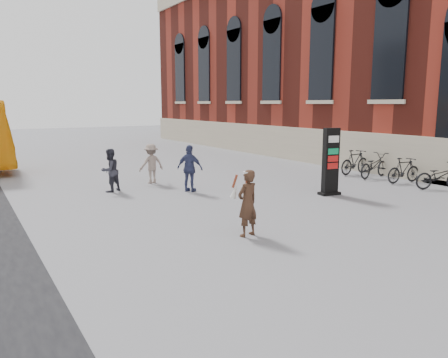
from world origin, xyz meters
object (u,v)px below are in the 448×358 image
pedestrian_c (190,168)px  pedestrian_b (151,164)px  bike_6 (374,165)px  woman (247,202)px  bike_4 (439,176)px  bike_7 (355,162)px  bike_5 (404,170)px  info_pylon (331,162)px  pedestrian_a (110,170)px

pedestrian_c → pedestrian_b: bearing=-23.3°
bike_6 → woman: bearing=104.1°
bike_4 → bike_7: bike_7 is taller
bike_5 → bike_6: bearing=6.1°
bike_4 → bike_5: bearing=22.8°
pedestrian_c → bike_6: pedestrian_c is taller
woman → pedestrian_b: (0.71, 7.64, -0.04)m
info_pylon → pedestrian_c: info_pylon is taller
info_pylon → bike_6: (4.11, 1.59, -0.62)m
woman → pedestrian_c: 5.54m
info_pylon → bike_4: (4.11, -1.35, -0.65)m
info_pylon → woman: info_pylon is taller
pedestrian_c → bike_7: size_ratio=0.91×
bike_6 → bike_7: bike_7 is taller
pedestrian_a → bike_5: bearing=130.7°
info_pylon → bike_6: 4.45m
bike_4 → bike_5: bike_5 is taller
bike_4 → bike_7: bearing=22.8°
info_pylon → pedestrian_a: bearing=153.2°
info_pylon → bike_7: 4.91m
pedestrian_b → info_pylon: bearing=125.5°
woman → bike_5: 9.54m
bike_4 → pedestrian_a: bearing=83.7°
bike_4 → bike_6: size_ratio=0.94×
woman → bike_4: bearing=176.0°
bike_4 → woman: bearing=119.5°
info_pylon → woman: bearing=-146.0°
pedestrian_c → bike_5: bearing=-146.4°
info_pylon → pedestrian_c: (-3.82, 2.96, -0.31)m
pedestrian_a → woman: bearing=72.7°
pedestrian_b → bike_5: 9.88m
woman → bike_5: bearing=-175.1°
bike_7 → bike_5: bearing=175.8°
woman → bike_7: size_ratio=0.87×
pedestrian_a → bike_4: bearing=124.0°
bike_7 → bike_4: bearing=175.8°
pedestrian_b → bike_5: pedestrian_b is taller
woman → bike_5: (9.18, 2.57, -0.31)m
pedestrian_a → bike_5: pedestrian_a is taller
info_pylon → bike_7: bearing=40.8°
pedestrian_b → bike_7: (8.47, -2.59, -0.23)m
pedestrian_c → bike_5: (7.93, -2.82, -0.32)m
pedestrian_c → bike_7: bearing=-129.3°
pedestrian_b → bike_6: (8.47, -3.62, -0.26)m
info_pylon → woman: (-5.07, -2.43, -0.33)m
pedestrian_b → pedestrian_c: 2.31m
pedestrian_a → pedestrian_c: bearing=122.3°
info_pylon → bike_6: info_pylon is taller
pedestrian_b → bike_4: pedestrian_b is taller
info_pylon → pedestrian_b: bearing=138.3°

